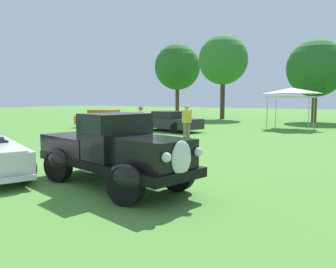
{
  "coord_description": "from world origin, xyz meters",
  "views": [
    {
      "loc": [
        5.67,
        -6.79,
        2.06
      ],
      "look_at": [
        1.21,
        1.03,
        1.11
      ],
      "focal_mm": 36.94,
      "sensor_mm": 36.0,
      "label": 1
    }
  ],
  "objects": [
    {
      "name": "ground_plane",
      "position": [
        0.0,
        0.0,
        0.0
      ],
      "size": [
        120.0,
        120.0,
        0.0
      ],
      "primitive_type": "plane",
      "color": "#4C8433"
    },
    {
      "name": "spectator_far_side",
      "position": [
        -1.76,
        8.03,
        0.91
      ],
      "size": [
        0.41,
        0.47,
        1.69
      ],
      "color": "#7F7056",
      "rests_on": "ground_plane"
    },
    {
      "name": "canopy_tent_left_field",
      "position": [
        1.38,
        17.23,
        2.42
      ],
      "size": [
        2.82,
        2.82,
        2.71
      ],
      "color": "#B7B7BC",
      "rests_on": "ground_plane"
    },
    {
      "name": "show_car_charcoal",
      "position": [
        -4.77,
        11.76,
        0.6
      ],
      "size": [
        4.27,
        2.69,
        1.22
      ],
      "color": "#28282D",
      "rests_on": "ground_plane"
    },
    {
      "name": "spectator_between_cars",
      "position": [
        -3.05,
        6.02,
        0.91
      ],
      "size": [
        0.45,
        0.45,
        1.69
      ],
      "color": "#9E998E",
      "rests_on": "ground_plane"
    },
    {
      "name": "feature_pickup_truck",
      "position": [
        0.63,
        -0.53,
        0.87
      ],
      "size": [
        4.73,
        2.69,
        1.7
      ],
      "color": "black",
      "rests_on": "ground_plane"
    },
    {
      "name": "treeline_mid_left",
      "position": [
        -6.47,
        25.17,
        5.65
      ],
      "size": [
        4.74,
        4.74,
        8.04
      ],
      "color": "#47331E",
      "rests_on": "ground_plane"
    },
    {
      "name": "show_car_orange",
      "position": [
        -9.97,
        11.83,
        0.6
      ],
      "size": [
        4.33,
        2.47,
        1.22
      ],
      "color": "orange",
      "rests_on": "ground_plane"
    },
    {
      "name": "treeline_far_left",
      "position": [
        -13.44,
        28.84,
        5.55
      ],
      "size": [
        5.25,
        5.25,
        8.2
      ],
      "color": "brown",
      "rests_on": "ground_plane"
    },
    {
      "name": "treeline_center",
      "position": [
        1.86,
        25.06,
        4.51
      ],
      "size": [
        4.84,
        4.84,
        6.94
      ],
      "color": "brown",
      "rests_on": "ground_plane"
    }
  ]
}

